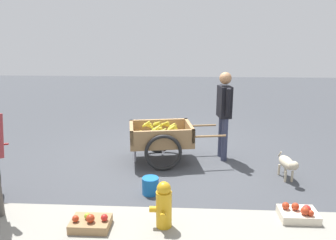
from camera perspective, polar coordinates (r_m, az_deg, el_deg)
name	(u,v)px	position (r m, az deg, el deg)	size (l,w,h in m)	color
ground_plane	(173,158)	(6.20, 0.81, -6.57)	(24.00, 24.00, 0.00)	#3D3F44
fruit_cart	(161,138)	(5.90, -1.25, -3.13)	(1.76, 1.06, 0.73)	#937047
vendor_person	(224,108)	(5.98, 9.74, 2.06)	(0.26, 0.60, 1.61)	#333851
dog	(287,163)	(5.56, 20.07, -7.12)	(0.23, 0.67, 0.40)	beige
fire_hydrant	(163,209)	(3.84, -0.82, -15.28)	(0.25, 0.25, 0.67)	gold
plastic_bucket	(150,186)	(4.85, -3.08, -11.35)	(0.24, 0.24, 0.25)	#1966B2
apple_crate	(298,218)	(4.36, 21.67, -15.59)	(0.44, 0.32, 0.32)	beige
mixed_fruit_crate	(91,228)	(4.02, -13.27, -17.77)	(0.44, 0.32, 0.32)	#99754C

